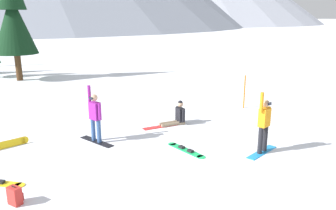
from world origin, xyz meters
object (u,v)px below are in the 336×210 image
object	(u,v)px
snowboarder_foreground	(264,124)
snowboarder_background	(176,116)
loose_snowboard_near_left	(2,145)
backpack_red	(15,196)
snowboarder_midground	(95,116)
trail_marker_pole	(244,92)
loose_snowboard_far_spare	(186,150)
pine_tree_leaning	(12,13)

from	to	relation	value
snowboarder_foreground	snowboarder_background	xyz separation A→B (m)	(-1.53, 3.70, -0.63)
loose_snowboard_near_left	backpack_red	distance (m)	3.92
snowboarder_midground	trail_marker_pole	distance (m)	7.66
snowboarder_background	trail_marker_pole	bearing A→B (deg)	17.36
snowboarder_foreground	trail_marker_pole	size ratio (longest dim) A/B	1.29
snowboarder_midground	loose_snowboard_near_left	xyz separation A→B (m)	(-3.05, 0.44, -0.81)
loose_snowboard_far_spare	snowboarder_midground	bearing A→B (deg)	145.53
snowboarder_midground	snowboarder_background	xyz separation A→B (m)	(3.38, 0.88, -0.60)
trail_marker_pole	pine_tree_leaning	distance (m)	16.07
snowboarder_midground	snowboarder_background	world-z (taller)	snowboarder_midground
snowboarder_midground	loose_snowboard_near_left	bearing A→B (deg)	171.85
trail_marker_pole	snowboarder_foreground	bearing A→B (deg)	-116.34
snowboarder_background	loose_snowboard_far_spare	size ratio (longest dim) A/B	1.06
snowboarder_foreground	backpack_red	distance (m)	7.38
snowboarder_midground	snowboarder_foreground	bearing A→B (deg)	-29.92
snowboarder_midground	backpack_red	distance (m)	4.25
snowboarder_midground	pine_tree_leaning	world-z (taller)	pine_tree_leaning
snowboarder_midground	backpack_red	size ratio (longest dim) A/B	4.23
snowboarder_background	backpack_red	distance (m)	7.21
snowboarder_foreground	trail_marker_pole	xyz separation A→B (m)	(2.45, 4.95, -0.18)
snowboarder_midground	snowboarder_background	size ratio (longest dim) A/B	1.11
snowboarder_midground	backpack_red	world-z (taller)	snowboarder_midground
snowboarder_background	pine_tree_leaning	size ratio (longest dim) A/B	0.22
snowboarder_midground	pine_tree_leaning	xyz separation A→B (m)	(-3.22, 13.64, 3.56)
loose_snowboard_far_spare	backpack_red	world-z (taller)	backpack_red
pine_tree_leaning	backpack_red	bearing A→B (deg)	-87.25
snowboarder_midground	trail_marker_pole	size ratio (longest dim) A/B	1.25
loose_snowboard_near_left	pine_tree_leaning	distance (m)	13.90
loose_snowboard_near_left	pine_tree_leaning	world-z (taller)	pine_tree_leaning
loose_snowboard_near_left	backpack_red	size ratio (longest dim) A/B	3.46
snowboarder_foreground	snowboarder_midground	bearing A→B (deg)	150.08
loose_snowboard_far_spare	trail_marker_pole	bearing A→B (deg)	39.96
snowboarder_midground	pine_tree_leaning	bearing A→B (deg)	103.29
snowboarder_foreground	trail_marker_pole	bearing A→B (deg)	63.66
snowboarder_midground	loose_snowboard_far_spare	distance (m)	3.35
snowboarder_foreground	loose_snowboard_far_spare	bearing A→B (deg)	156.02
snowboarder_foreground	loose_snowboard_near_left	size ratio (longest dim) A/B	1.26
loose_snowboard_far_spare	backpack_red	xyz separation A→B (m)	(-5.05, -1.61, 0.19)
backpack_red	pine_tree_leaning	xyz separation A→B (m)	(-0.82, 17.06, 4.28)
snowboarder_foreground	loose_snowboard_far_spare	world-z (taller)	snowboarder_foreground
loose_snowboard_near_left	trail_marker_pole	bearing A→B (deg)	9.19
snowboarder_foreground	backpack_red	xyz separation A→B (m)	(-7.31, -0.60, -0.76)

